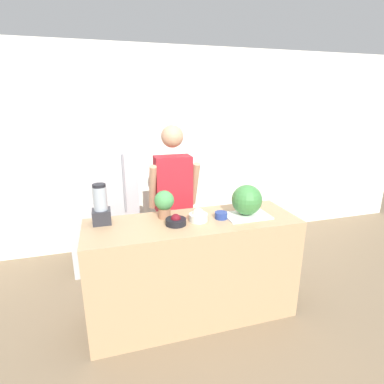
{
  "coord_description": "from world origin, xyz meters",
  "views": [
    {
      "loc": [
        -0.68,
        -1.98,
        1.94
      ],
      "look_at": [
        0.0,
        0.34,
        1.2
      ],
      "focal_mm": 28.0,
      "sensor_mm": 36.0,
      "label": 1
    }
  ],
  "objects": [
    {
      "name": "bowl_cherries",
      "position": [
        -0.16,
        0.27,
        0.98
      ],
      "size": [
        0.17,
        0.17,
        0.09
      ],
      "color": "black",
      "rests_on": "counter_island"
    },
    {
      "name": "cutting_board",
      "position": [
        0.49,
        0.27,
        0.95
      ],
      "size": [
        0.39,
        0.27,
        0.01
      ],
      "color": "white",
      "rests_on": "counter_island"
    },
    {
      "name": "blender",
      "position": [
        -0.75,
        0.47,
        1.09
      ],
      "size": [
        0.15,
        0.15,
        0.34
      ],
      "color": "#28282D",
      "rests_on": "counter_island"
    },
    {
      "name": "watermelon",
      "position": [
        0.49,
        0.29,
        1.1
      ],
      "size": [
        0.27,
        0.27,
        0.27
      ],
      "color": "#3D7F3D",
      "rests_on": "cutting_board"
    },
    {
      "name": "bowl_small_blue",
      "position": [
        0.25,
        0.29,
        0.98
      ],
      "size": [
        0.11,
        0.11,
        0.06
      ],
      "color": "navy",
      "rests_on": "counter_island"
    },
    {
      "name": "potted_plant",
      "position": [
        -0.22,
        0.45,
        1.09
      ],
      "size": [
        0.17,
        0.17,
        0.25
      ],
      "color": "#996647",
      "rests_on": "counter_island"
    },
    {
      "name": "counter_island",
      "position": [
        0.0,
        0.31,
        0.47
      ],
      "size": [
        1.84,
        0.62,
        0.95
      ],
      "color": "tan",
      "rests_on": "ground_plane"
    },
    {
      "name": "ground_plane",
      "position": [
        0.0,
        0.0,
        0.0
      ],
      "size": [
        14.0,
        14.0,
        0.0
      ],
      "primitive_type": "plane",
      "color": "#7F6B51"
    },
    {
      "name": "wall_back",
      "position": [
        0.0,
        1.95,
        1.3
      ],
      "size": [
        8.0,
        0.06,
        2.6
      ],
      "color": "white",
      "rests_on": "ground_plane"
    },
    {
      "name": "person",
      "position": [
        -0.03,
        0.94,
        0.89
      ],
      "size": [
        0.51,
        0.27,
        1.71
      ],
      "color": "#333338",
      "rests_on": "ground_plane"
    },
    {
      "name": "refrigerator",
      "position": [
        -0.74,
        1.55,
        0.91
      ],
      "size": [
        0.76,
        0.72,
        1.81
      ],
      "color": "#B7B7BC",
      "rests_on": "ground_plane"
    },
    {
      "name": "bowl_cream",
      "position": [
        0.04,
        0.29,
        0.99
      ],
      "size": [
        0.16,
        0.16,
        0.12
      ],
      "color": "beige",
      "rests_on": "counter_island"
    }
  ]
}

